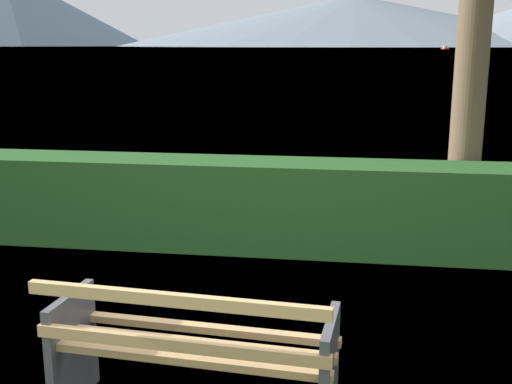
# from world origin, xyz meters

# --- Properties ---
(water_surface) EXTENTS (620.00, 620.00, 0.00)m
(water_surface) POSITION_xyz_m (0.00, 308.74, 0.00)
(water_surface) COLOR slate
(water_surface) RESTS_ON ground_plane
(park_bench) EXTENTS (1.62, 0.69, 0.87)m
(park_bench) POSITION_xyz_m (-0.00, -0.06, 0.42)
(park_bench) COLOR tan
(park_bench) RESTS_ON ground_plane
(hedge_row) EXTENTS (9.90, 0.68, 0.91)m
(hedge_row) POSITION_xyz_m (0.00, 3.10, 0.46)
(hedge_row) COLOR #285B23
(hedge_row) RESTS_ON ground_plane
(sailboat_mid) EXTENTS (2.48, 4.96, 1.28)m
(sailboat_mid) POSITION_xyz_m (35.68, 255.39, 0.44)
(sailboat_mid) COLOR #B2332D
(sailboat_mid) RESTS_ON water_surface
(distant_hills) EXTENTS (809.34, 419.07, 68.80)m
(distant_hills) POSITION_xyz_m (-17.60, 559.73, 26.65)
(distant_hills) COLOR slate
(distant_hills) RESTS_ON ground_plane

